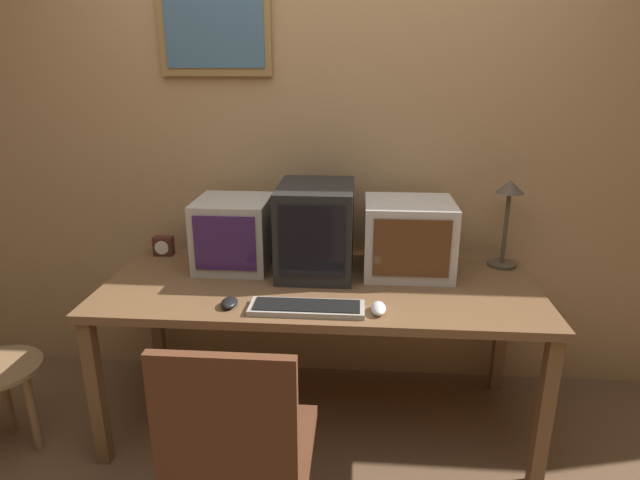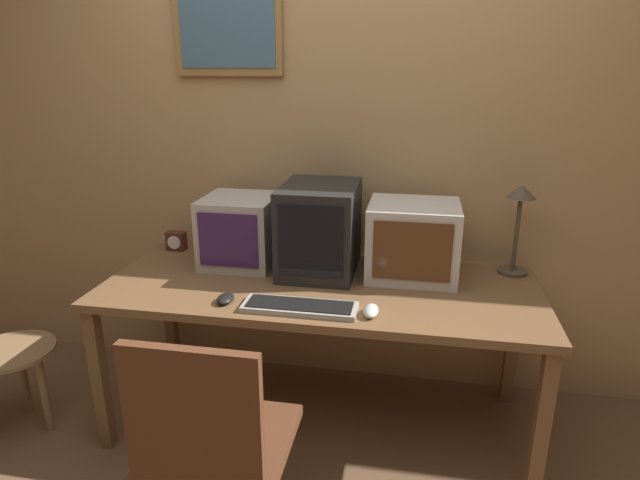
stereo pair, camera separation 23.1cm
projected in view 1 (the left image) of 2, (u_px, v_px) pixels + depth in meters
name	position (u px, v px, depth m)	size (l,w,h in m)	color
wall_back	(327.00, 137.00, 2.66)	(8.00, 0.08, 2.60)	tan
desk	(320.00, 298.00, 2.40)	(1.92, 0.79, 0.72)	brown
monitor_left	(234.00, 233.00, 2.54)	(0.34, 0.36, 0.33)	#B7B2A8
monitor_center	(316.00, 229.00, 2.47)	(0.34, 0.44, 0.41)	black
monitor_right	(408.00, 237.00, 2.47)	(0.40, 0.36, 0.34)	beige
keyboard_main	(307.00, 308.00, 2.12)	(0.46, 0.15, 0.03)	#A8A399
mouse_near_keyboard	(378.00, 308.00, 2.10)	(0.06, 0.11, 0.04)	silver
mouse_far_corner	(229.00, 303.00, 2.15)	(0.07, 0.10, 0.03)	black
desk_clock	(164.00, 246.00, 2.72)	(0.10, 0.06, 0.10)	#4C231E
desk_lamp	(508.00, 207.00, 2.50)	(0.14, 0.14, 0.42)	#4C4233
office_chair	(240.00, 474.00, 1.73)	(0.48, 0.48, 0.91)	black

